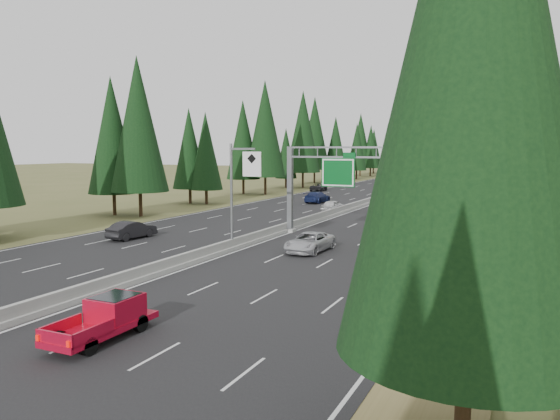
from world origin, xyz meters
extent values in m
cube|color=black|center=(0.00, 80.00, 0.04)|extent=(32.00, 260.00, 0.08)
cube|color=olive|center=(17.80, 80.00, 0.03)|extent=(3.60, 260.00, 0.06)
cube|color=#505628|center=(-17.80, 80.00, 0.03)|extent=(3.60, 260.00, 0.06)
cube|color=gray|center=(0.00, 80.00, 0.23)|extent=(0.70, 260.00, 0.30)
cube|color=gray|center=(0.00, 80.00, 0.63)|extent=(0.30, 260.00, 0.60)
cube|color=slate|center=(0.35, 35.00, 3.98)|extent=(0.45, 0.45, 7.80)
cube|color=gray|center=(0.35, 35.00, 0.23)|extent=(0.90, 0.90, 0.30)
cube|color=slate|center=(16.20, 35.00, 3.98)|extent=(0.45, 0.45, 7.80)
cube|color=gray|center=(16.20, 35.00, 0.23)|extent=(0.90, 0.90, 0.30)
cube|color=slate|center=(8.28, 35.00, 7.80)|extent=(15.85, 0.35, 0.16)
cube|color=slate|center=(8.28, 35.00, 6.96)|extent=(15.85, 0.35, 0.16)
cube|color=#054C19|center=(5.00, 34.75, 5.63)|extent=(3.00, 0.10, 2.50)
cube|color=silver|center=(5.00, 34.69, 5.63)|extent=(2.85, 0.02, 2.35)
cube|color=#054C19|center=(6.00, 34.75, 7.13)|extent=(1.10, 0.10, 0.45)
cube|color=black|center=(11.50, 34.70, 6.13)|extent=(4.50, 0.40, 1.50)
cube|color=orange|center=(11.50, 34.48, 6.48)|extent=(3.80, 0.02, 0.18)
cube|color=orange|center=(11.50, 34.48, 6.13)|extent=(3.80, 0.02, 0.18)
cube|color=orange|center=(11.50, 34.48, 5.78)|extent=(3.80, 0.02, 0.18)
cylinder|color=slate|center=(0.00, 25.00, 4.08)|extent=(0.20, 0.20, 8.00)
cube|color=gray|center=(0.00, 25.00, 0.18)|extent=(0.50, 0.50, 0.20)
cube|color=slate|center=(1.00, 25.00, 7.68)|extent=(2.00, 0.15, 0.15)
cube|color=silver|center=(1.80, 24.88, 6.58)|extent=(1.50, 0.06, 1.80)
cylinder|color=black|center=(19.08, 3.43, 1.41)|extent=(0.40, 0.40, 2.81)
cone|color=black|center=(19.08, 3.43, 10.19)|extent=(6.32, 6.32, 14.76)
cylinder|color=black|center=(19.20, 20.85, 1.15)|extent=(0.40, 0.40, 2.29)
cone|color=black|center=(19.20, 20.85, 8.31)|extent=(5.15, 5.15, 12.03)
cylinder|color=black|center=(19.87, 40.06, 1.22)|extent=(0.40, 0.40, 2.44)
cone|color=black|center=(19.87, 40.06, 8.84)|extent=(5.49, 5.49, 12.80)
cylinder|color=black|center=(20.07, 56.60, 1.15)|extent=(0.40, 0.40, 2.31)
cone|color=black|center=(20.07, 56.60, 8.37)|extent=(5.20, 5.20, 12.13)
cylinder|color=black|center=(20.88, 72.54, 1.05)|extent=(0.40, 0.40, 2.09)
cone|color=black|center=(20.88, 72.54, 7.59)|extent=(4.71, 4.71, 10.99)
cylinder|color=black|center=(23.79, 73.43, 1.36)|extent=(0.40, 0.40, 2.71)
cylinder|color=black|center=(20.14, 89.00, 1.42)|extent=(0.40, 0.40, 2.85)
cone|color=black|center=(20.14, 89.00, 10.33)|extent=(6.41, 6.41, 14.95)
cylinder|color=black|center=(23.72, 87.29, 0.90)|extent=(0.40, 0.40, 1.80)
cone|color=black|center=(23.72, 87.29, 6.53)|extent=(4.05, 4.05, 9.45)
cylinder|color=black|center=(19.87, 104.58, 1.40)|extent=(0.40, 0.40, 2.80)
cone|color=black|center=(19.87, 104.58, 10.15)|extent=(6.30, 6.30, 14.70)
cylinder|color=black|center=(24.73, 104.02, 0.93)|extent=(0.40, 0.40, 1.85)
cylinder|color=black|center=(19.29, 121.36, 0.97)|extent=(0.40, 0.40, 1.95)
cone|color=black|center=(19.29, 121.36, 7.06)|extent=(4.38, 4.38, 10.22)
cylinder|color=black|center=(24.31, 122.64, 0.99)|extent=(0.40, 0.40, 1.99)
cone|color=black|center=(24.31, 122.64, 7.20)|extent=(4.47, 4.47, 10.43)
cylinder|color=black|center=(19.13, 137.60, 1.06)|extent=(0.40, 0.40, 2.12)
cone|color=black|center=(19.13, 137.60, 7.69)|extent=(4.77, 4.77, 11.14)
cylinder|color=black|center=(23.79, 140.25, 0.94)|extent=(0.40, 0.40, 1.87)
cone|color=black|center=(23.79, 140.25, 6.79)|extent=(4.21, 4.21, 9.83)
cylinder|color=black|center=(19.80, 153.15, 1.27)|extent=(0.40, 0.40, 2.54)
cone|color=black|center=(19.80, 153.15, 9.20)|extent=(5.71, 5.71, 13.32)
cylinder|color=black|center=(23.53, 154.45, 1.29)|extent=(0.40, 0.40, 2.57)
cone|color=black|center=(23.53, 154.45, 9.33)|extent=(5.79, 5.79, 13.51)
cylinder|color=black|center=(20.03, 169.80, 1.09)|extent=(0.40, 0.40, 2.18)
cone|color=black|center=(20.03, 169.80, 7.90)|extent=(4.90, 4.90, 11.44)
cylinder|color=black|center=(23.65, 171.39, 1.46)|extent=(0.40, 0.40, 2.93)
cone|color=black|center=(23.65, 171.39, 10.62)|extent=(6.59, 6.59, 15.38)
cylinder|color=black|center=(20.90, 187.08, 1.48)|extent=(0.40, 0.40, 2.95)
cone|color=black|center=(20.90, 187.08, 10.70)|extent=(6.64, 6.64, 15.50)
cylinder|color=black|center=(24.46, 187.91, 1.06)|extent=(0.40, 0.40, 2.12)
cone|color=black|center=(24.46, 187.91, 7.69)|extent=(4.78, 4.78, 11.14)
cylinder|color=black|center=(-19.84, 38.74, 1.44)|extent=(0.40, 0.40, 2.87)
cone|color=black|center=(-19.84, 38.74, 10.41)|extent=(6.46, 6.46, 15.08)
cylinder|color=black|center=(-23.58, 38.65, 1.27)|extent=(0.40, 0.40, 2.54)
cone|color=black|center=(-23.58, 38.65, 9.22)|extent=(5.72, 5.72, 13.35)
cylinder|color=black|center=(-20.60, 53.62, 1.02)|extent=(0.40, 0.40, 2.03)
cone|color=black|center=(-20.60, 53.62, 7.36)|extent=(4.57, 4.57, 10.66)
cylinder|color=black|center=(-23.22, 53.52, 1.06)|extent=(0.40, 0.40, 2.12)
cone|color=black|center=(-23.22, 53.52, 7.70)|extent=(4.78, 4.78, 11.15)
cylinder|color=black|center=(-20.23, 71.14, 1.51)|extent=(0.40, 0.40, 3.02)
cone|color=black|center=(-20.23, 71.14, 10.94)|extent=(6.79, 6.79, 15.84)
cylinder|color=black|center=(-24.31, 70.97, 1.26)|extent=(0.40, 0.40, 2.52)
cone|color=black|center=(-24.31, 70.97, 9.15)|extent=(5.68, 5.68, 13.25)
cylinder|color=black|center=(-20.73, 88.62, 1.51)|extent=(0.40, 0.40, 3.01)
cone|color=black|center=(-20.73, 88.62, 10.91)|extent=(6.77, 6.77, 15.81)
cylinder|color=black|center=(-23.61, 86.95, 0.93)|extent=(0.40, 0.40, 1.86)
cone|color=black|center=(-23.61, 86.95, 6.75)|extent=(4.19, 4.19, 9.78)
cylinder|color=black|center=(-20.10, 106.02, 1.18)|extent=(0.40, 0.40, 2.36)
cone|color=black|center=(-20.10, 106.02, 8.54)|extent=(5.30, 5.30, 12.37)
cylinder|color=black|center=(-24.09, 103.43, 1.52)|extent=(0.40, 0.40, 3.04)
cone|color=black|center=(-24.09, 103.43, 11.01)|extent=(6.83, 6.83, 15.95)
cylinder|color=black|center=(-19.86, 121.30, 1.11)|extent=(0.40, 0.40, 2.21)
cone|color=black|center=(-19.86, 121.30, 8.03)|extent=(4.98, 4.98, 11.63)
cylinder|color=black|center=(-24.65, 119.81, 1.00)|extent=(0.40, 0.40, 2.01)
cone|color=black|center=(-24.65, 119.81, 7.29)|extent=(4.52, 4.52, 10.55)
cylinder|color=black|center=(-20.74, 137.15, 1.13)|extent=(0.40, 0.40, 2.26)
cone|color=black|center=(-20.74, 137.15, 8.18)|extent=(5.08, 5.08, 11.84)
cylinder|color=black|center=(-23.57, 136.76, 1.39)|extent=(0.40, 0.40, 2.77)
cone|color=black|center=(-23.57, 136.76, 10.05)|extent=(6.24, 6.24, 14.55)
cylinder|color=black|center=(-20.88, 156.90, 1.24)|extent=(0.40, 0.40, 2.48)
cone|color=black|center=(-20.88, 156.90, 8.97)|extent=(5.57, 5.57, 13.00)
cylinder|color=black|center=(-24.45, 153.82, 1.08)|extent=(0.40, 0.40, 2.17)
cone|color=black|center=(-24.45, 153.82, 7.85)|extent=(4.87, 4.87, 11.37)
cylinder|color=black|center=(-19.25, 171.14, 1.47)|extent=(0.40, 0.40, 2.94)
cone|color=black|center=(-19.25, 171.14, 10.65)|extent=(6.61, 6.61, 15.42)
cylinder|color=black|center=(-24.36, 172.12, 0.97)|extent=(0.40, 0.40, 1.94)
cone|color=black|center=(-24.36, 172.12, 7.02)|extent=(4.35, 4.35, 10.16)
cylinder|color=black|center=(-19.15, 187.15, 0.96)|extent=(0.40, 0.40, 1.91)
cone|color=black|center=(-19.15, 187.15, 6.94)|extent=(4.31, 4.31, 10.05)
cylinder|color=black|center=(-24.67, 187.99, 0.89)|extent=(0.40, 0.40, 1.78)
cone|color=black|center=(-24.67, 187.99, 6.44)|extent=(3.99, 3.99, 9.32)
imported|color=#B0B1B5|center=(5.52, 26.94, 0.79)|extent=(2.62, 5.24, 1.43)
cylinder|color=black|center=(4.22, 4.49, 0.44)|extent=(0.27, 0.71, 0.71)
cylinder|color=black|center=(5.73, 4.49, 0.44)|extent=(0.27, 0.71, 0.71)
cylinder|color=black|center=(4.22, 7.42, 0.44)|extent=(0.27, 0.71, 0.71)
cylinder|color=black|center=(5.73, 7.42, 0.44)|extent=(0.27, 0.71, 0.71)
cube|color=red|center=(4.98, 6.00, 0.57)|extent=(1.78, 4.97, 0.27)
cube|color=red|center=(4.98, 6.80, 1.19)|extent=(1.69, 1.95, 0.98)
cube|color=black|center=(4.98, 6.80, 1.46)|extent=(1.51, 1.69, 0.49)
cube|color=red|center=(4.13, 4.67, 0.88)|extent=(0.09, 2.13, 0.53)
cube|color=red|center=(5.82, 4.67, 0.88)|extent=(0.09, 2.13, 0.53)
cube|color=red|center=(4.98, 3.60, 0.88)|extent=(1.78, 0.09, 0.53)
imported|color=#114B27|center=(2.09, 70.45, 0.84)|extent=(1.88, 4.49, 1.52)
imported|color=#4D160B|center=(9.28, 57.46, 0.82)|extent=(1.66, 4.52, 1.48)
imported|color=black|center=(13.74, 76.17, 0.73)|extent=(1.90, 4.54, 1.31)
imported|color=#BCBCBC|center=(10.30, 108.88, 0.77)|extent=(2.32, 4.97, 1.38)
imported|color=black|center=(1.50, 116.61, 0.87)|extent=(2.05, 4.72, 1.58)
imported|color=black|center=(-10.35, 25.99, 0.83)|extent=(2.02, 4.71, 1.51)
imported|color=#16214E|center=(-7.18, 61.39, 0.87)|extent=(2.38, 5.51, 1.58)
imported|color=silver|center=(-1.50, 51.97, 0.79)|extent=(2.02, 4.29, 1.42)
imported|color=black|center=(-14.50, 81.13, 0.74)|extent=(2.48, 4.89, 1.33)
camera|label=1|loc=(20.41, -10.19, 7.75)|focal=35.00mm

